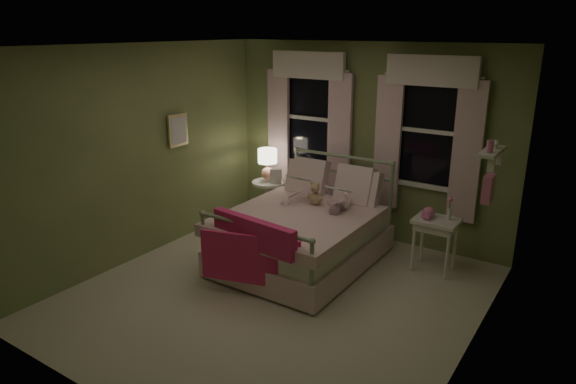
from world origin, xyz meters
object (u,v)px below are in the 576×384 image
Objects in this scene: child_left at (303,174)px; teddy_bear at (315,195)px; nightstand_left at (268,197)px; bed at (304,233)px; nightstand_right at (436,227)px; child_right at (342,184)px; table_lamp at (268,161)px.

child_left is 0.37m from teddy_bear.
child_left is 1.27× the size of nightstand_left.
teddy_bear reaches higher than nightstand_left.
child_left is at bearing 123.60° from bed.
child_left reaches higher than nightstand_left.
bed is 3.18× the size of nightstand_right.
nightstand_left is (-1.39, 0.38, -0.53)m from child_right.
table_lamp is (-1.11, 0.81, 0.57)m from bed.
bed is at bearing 45.60° from child_right.
teddy_bear is 0.46× the size of nightstand_right.
table_lamp reaches higher than teddy_bear.
nightstand_right is (2.52, -0.15, 0.13)m from nightstand_left.
teddy_bear is 1.30m from nightstand_left.
child_right is 1.67× the size of table_lamp.
nightstand_right is at bearing 25.00° from bed.
table_lamp is 2.55m from nightstand_right.
child_right reaches higher than nightstand_left.
child_left is at bearing 150.50° from teddy_bear.
child_left is 1.83× the size of table_lamp.
child_right is 1.45m from table_lamp.
child_left is at bearing -24.75° from nightstand_left.
child_left is 0.92m from table_lamp.
child_right is (0.56, 0.00, -0.04)m from child_left.
table_lamp is at bearing 176.52° from nightstand_right.
child_left is at bearing -10.80° from child_right.
nightstand_left is (-0.83, 0.38, -0.56)m from child_left.
nightstand_right is (1.12, 0.23, -0.40)m from child_right.
teddy_bear is at bearing 158.48° from child_left.
child_right reaches higher than bed.
child_right is at bearing -15.43° from nightstand_left.
child_left reaches higher than nightstand_right.
nightstand_right is (2.52, -0.15, -0.40)m from table_lamp.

